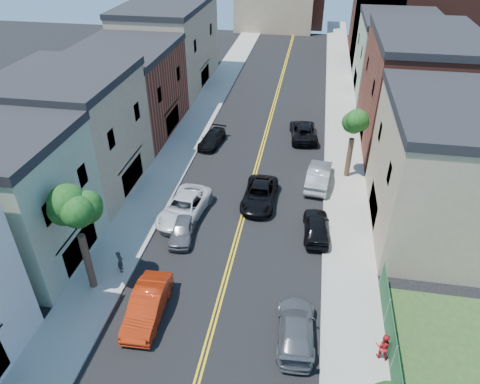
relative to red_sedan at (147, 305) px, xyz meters
The scene contains 25 objects.
sidewalk_left 27.84m from the red_sedan, 98.47° to the left, with size 3.20×100.00×0.15m, color gray.
sidewalk_right 29.92m from the red_sedan, 66.97° to the left, with size 3.20×100.00×0.15m, color gray.
curb_left 27.64m from the red_sedan, 94.88° to the left, with size 0.30×100.00×0.15m, color gray.
curb_right 29.28m from the red_sedan, 70.13° to the left, with size 0.30×100.00×0.15m, color gray.
bldg_left_palegrn 11.33m from the red_sedan, 160.93° to the left, with size 9.00×8.00×8.50m, color gray.
bldg_left_tan_near 16.57m from the red_sedan, 129.16° to the left, with size 9.00×10.00×9.00m, color #998466.
bldg_left_brick 25.84m from the red_sedan, 113.44° to the left, with size 9.00×12.00×8.00m, color brown.
bldg_left_tan_far 39.09m from the red_sedan, 105.21° to the left, with size 9.00×16.00×9.50m, color #998466.
bldg_right_tan 21.52m from the red_sedan, 32.92° to the left, with size 9.00×12.00×9.00m, color #998466.
bldg_right_brick 31.40m from the red_sedan, 55.11° to the left, with size 9.00×14.00×10.00m, color brown.
bldg_right_palegrn 43.48m from the red_sedan, 65.76° to the left, with size 9.00×12.00×8.50m, color gray.
church 58.54m from the red_sedan, 69.76° to the left, with size 16.20×14.20×22.60m.
tree_left_mid 7.23m from the red_sedan, 159.39° to the left, with size 5.20×5.20×9.29m.
tree_right_far 21.66m from the red_sedan, 56.24° to the left, with size 4.40×4.40×8.03m.
red_sedan is the anchor object (origin of this frame).
white_pickup 9.58m from the red_sedan, 93.34° to the left, with size 2.71×5.88×1.63m, color silver.
grey_car_left 7.19m from the red_sedan, 90.00° to the left, with size 1.58×3.94×1.34m, color #505257.
black_car_left 21.46m from the red_sedan, 93.08° to the left, with size 1.78×4.38×1.27m, color black.
grey_car_right 8.44m from the red_sedan, ahead, with size 2.01×4.95×1.44m, color #4F5155.
black_car_right 12.96m from the red_sedan, 44.15° to the left, with size 1.79×4.45×1.52m, color black.
silver_car_right 18.40m from the red_sedan, 59.63° to the left, with size 1.81×5.20×1.71m, color #9C9EA3.
dark_car_right_far 25.64m from the red_sedan, 72.76° to the left, with size 2.51×5.45×1.51m, color black.
black_suv_lane 13.24m from the red_sedan, 68.85° to the left, with size 2.47×5.37×1.49m, color black.
pedestrian_left 4.21m from the red_sedan, 133.51° to the left, with size 0.57×0.37×1.56m, color #26262D.
pedestrian_right 12.92m from the red_sedan, ahead, with size 0.80×0.62×1.64m, color #B31B1E.
Camera 1 is at (4.29, -3.37, 19.85)m, focal length 32.54 mm.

